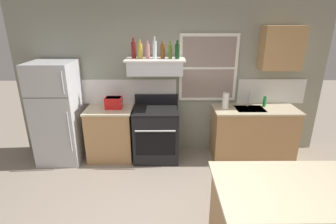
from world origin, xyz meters
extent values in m
cube|color=gray|center=(0.00, 2.23, 1.35)|extent=(5.40, 0.06, 2.70)
cube|color=silver|center=(-1.15, 2.19, 1.13)|extent=(2.50, 0.02, 0.44)
cube|color=silver|center=(1.80, 2.19, 1.13)|extent=(1.20, 0.02, 0.44)
cube|color=white|center=(0.65, 2.18, 1.55)|extent=(1.00, 0.04, 1.15)
cube|color=gray|center=(0.65, 2.17, 1.55)|extent=(0.90, 0.01, 1.05)
cube|color=white|center=(0.65, 2.16, 1.55)|extent=(0.90, 0.02, 0.04)
cube|color=#B7BABC|center=(-1.90, 1.84, 0.86)|extent=(0.70, 0.68, 1.71)
cube|color=#333333|center=(-1.90, 1.50, 1.22)|extent=(0.69, 0.00, 0.01)
cylinder|color=#A5A8AD|center=(-1.60, 1.47, 0.67)|extent=(0.02, 0.02, 0.67)
cylinder|color=#A5A8AD|center=(-1.60, 1.47, 1.47)|extent=(0.02, 0.02, 0.35)
cube|color=tan|center=(-1.05, 1.90, 0.44)|extent=(0.76, 0.60, 0.88)
cube|color=#C6B793|center=(-1.05, 1.90, 0.90)|extent=(0.79, 0.63, 0.03)
cube|color=red|center=(-0.97, 1.94, 1.01)|extent=(0.28, 0.20, 0.19)
cube|color=black|center=(-0.97, 1.94, 1.09)|extent=(0.24, 0.16, 0.01)
cube|color=black|center=(-1.11, 1.94, 1.04)|extent=(0.02, 0.03, 0.02)
cube|color=black|center=(-0.25, 1.86, 0.43)|extent=(0.76, 0.64, 0.87)
cube|color=black|center=(-0.25, 1.86, 0.89)|extent=(0.76, 0.64, 0.04)
cube|color=black|center=(-0.25, 2.15, 1.00)|extent=(0.76, 0.06, 0.18)
cube|color=black|center=(-0.25, 1.54, 0.42)|extent=(0.65, 0.01, 0.40)
cylinder|color=silver|center=(-0.25, 1.50, 0.67)|extent=(0.65, 0.03, 0.03)
cube|color=silver|center=(-0.25, 1.96, 1.61)|extent=(0.88, 0.48, 0.22)
cube|color=#262628|center=(-0.25, 1.74, 1.53)|extent=(0.75, 0.02, 0.04)
cube|color=white|center=(-0.25, 1.96, 1.73)|extent=(0.96, 0.52, 0.02)
cylinder|color=maroon|center=(-0.60, 2.00, 1.87)|extent=(0.07, 0.07, 0.26)
cylinder|color=maroon|center=(-0.60, 2.00, 2.03)|extent=(0.03, 0.03, 0.06)
cylinder|color=#B29333|center=(-0.49, 1.94, 1.86)|extent=(0.08, 0.08, 0.23)
cylinder|color=#B29333|center=(-0.49, 1.94, 2.01)|extent=(0.03, 0.03, 0.06)
cylinder|color=#C67F84|center=(-0.38, 2.02, 1.86)|extent=(0.07, 0.07, 0.22)
cylinder|color=#C67F84|center=(-0.38, 2.02, 1.99)|extent=(0.03, 0.03, 0.06)
cylinder|color=silver|center=(-0.26, 1.92, 1.88)|extent=(0.06, 0.06, 0.28)
cylinder|color=silver|center=(-0.26, 1.92, 2.06)|extent=(0.03, 0.03, 0.07)
cylinder|color=brown|center=(-0.13, 1.98, 1.85)|extent=(0.07, 0.07, 0.22)
cylinder|color=brown|center=(-0.13, 1.98, 1.99)|extent=(0.03, 0.03, 0.05)
cylinder|color=#4C601E|center=(-0.01, 1.95, 1.85)|extent=(0.06, 0.06, 0.21)
cylinder|color=#4C601E|center=(-0.01, 1.95, 1.99)|extent=(0.03, 0.03, 0.05)
cylinder|color=#143819|center=(0.10, 1.91, 1.86)|extent=(0.07, 0.07, 0.23)
cylinder|color=#143819|center=(0.10, 1.91, 2.00)|extent=(0.03, 0.03, 0.06)
cube|color=tan|center=(1.45, 1.90, 0.44)|extent=(1.40, 0.60, 0.88)
cube|color=#C6B793|center=(1.45, 1.90, 0.90)|extent=(1.43, 0.63, 0.03)
cube|color=#B7BABC|center=(1.35, 1.88, 0.90)|extent=(0.48, 0.36, 0.01)
cylinder|color=silver|center=(1.35, 2.02, 1.05)|extent=(0.03, 0.03, 0.28)
cylinder|color=silver|center=(1.35, 1.94, 1.17)|extent=(0.02, 0.16, 0.02)
cylinder|color=white|center=(0.93, 1.90, 1.04)|extent=(0.11, 0.11, 0.27)
cylinder|color=#268C3F|center=(1.63, 2.00, 1.00)|extent=(0.06, 0.06, 0.18)
cube|color=#C6B793|center=(1.08, -0.28, 0.90)|extent=(1.40, 0.90, 0.03)
cube|color=tan|center=(1.80, 2.04, 1.90)|extent=(0.64, 0.32, 0.70)
camera|label=1|loc=(-0.08, -2.25, 2.35)|focal=27.60mm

